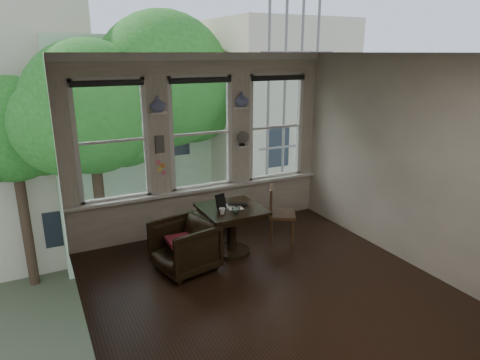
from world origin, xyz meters
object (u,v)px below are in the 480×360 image
armchair_left (185,246)px  side_chair_right (282,214)px  laptop (238,206)px  table (232,231)px  mug (222,211)px

armchair_left → side_chair_right: size_ratio=0.87×
laptop → table: bearing=-156.6°
armchair_left → laptop: bearing=88.8°
laptop → mug: size_ratio=3.12×
laptop → mug: 0.39m
table → laptop: size_ratio=2.98×
table → armchair_left: (-0.82, -0.18, -0.01)m
table → side_chair_right: (0.95, 0.07, 0.09)m
table → laptop: bearing=1.9°
table → laptop: (0.11, 0.00, 0.39)m
mug → armchair_left: bearing=-179.8°
armchair_left → laptop: 1.03m
armchair_left → laptop: size_ratio=2.66×
laptop → side_chair_right: bearing=25.8°
table → mug: 0.51m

